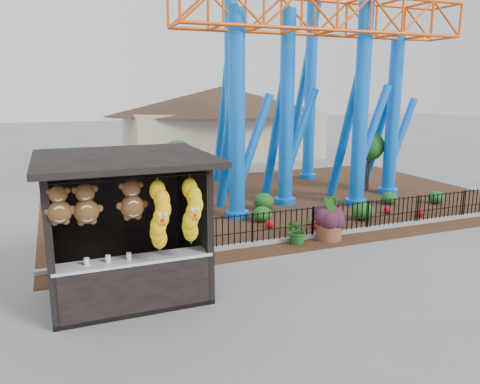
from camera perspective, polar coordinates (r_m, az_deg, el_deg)
name	(u,v)px	position (r m, az deg, el deg)	size (l,w,h in m)	color
ground	(273,292)	(10.76, 3.99, -12.01)	(120.00, 120.00, 0.00)	slate
mulch_bed	(276,199)	(19.26, 4.39, -0.88)	(18.00, 12.00, 0.02)	#331E11
curb	(346,232)	(15.08, 12.81, -4.77)	(18.00, 0.18, 0.12)	gray
prize_booth	(127,230)	(10.21, -13.61, -4.50)	(3.50, 3.40, 3.12)	black
picket_fence	(371,216)	(15.48, 15.64, -2.78)	(12.20, 0.06, 1.00)	black
roller_coaster	(301,37)	(19.55, 7.50, 18.24)	(11.00, 6.37, 10.82)	blue
terracotta_planter	(329,230)	(14.33, 10.77, -4.63)	(0.75, 0.75, 0.58)	brown
planter_foliage	(330,211)	(14.16, 10.87, -2.27)	(0.70, 0.70, 0.64)	#351522
potted_plant	(298,230)	(13.77, 7.09, -4.62)	(0.77, 0.66, 0.85)	#275218
landscaping	(333,206)	(17.36, 11.29, -1.63)	(8.09, 3.50, 0.62)	#194F17
pavilion	(222,110)	(30.61, -2.15, 9.91)	(15.00, 15.00, 4.80)	#BFAD8C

